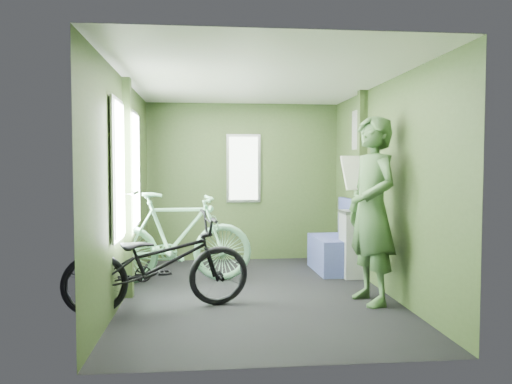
% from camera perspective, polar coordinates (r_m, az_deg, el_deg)
% --- Properties ---
extents(room, '(4.00, 4.02, 2.31)m').
position_cam_1_polar(room, '(5.40, -0.33, 3.53)').
color(room, black).
rests_on(room, ground).
extents(bicycle_black, '(1.88, 1.11, 0.98)m').
position_cam_1_polar(bicycle_black, '(4.98, -10.96, -13.23)').
color(bicycle_black, black).
rests_on(bicycle_black, ground).
extents(bicycle_mint, '(1.84, 0.71, 1.11)m').
position_cam_1_polar(bicycle_mint, '(6.07, -9.11, -10.24)').
color(bicycle_mint, '#75BB8D').
rests_on(bicycle_mint, ground).
extents(passenger, '(0.59, 0.79, 1.88)m').
position_cam_1_polar(passenger, '(5.14, 13.09, -2.03)').
color(passenger, '#395B31').
rests_on(passenger, ground).
extents(waste_box, '(0.25, 0.34, 0.83)m').
position_cam_1_polar(waste_box, '(6.36, 10.90, -5.83)').
color(waste_box, gray).
rests_on(waste_box, ground).
extents(bench_seat, '(0.52, 0.91, 0.95)m').
position_cam_1_polar(bench_seat, '(6.68, 9.08, -6.55)').
color(bench_seat, navy).
rests_on(bench_seat, ground).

